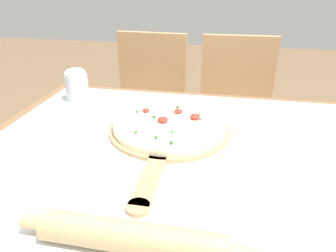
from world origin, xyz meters
The scene contains 8 objects.
dining_table centered at (0.00, 0.00, 0.62)m, with size 1.14×0.95×0.73m.
towel_cloth centered at (0.00, 0.00, 0.73)m, with size 1.06×0.87×0.00m.
pizza_peel centered at (-0.03, 0.10, 0.74)m, with size 0.36×0.56×0.01m.
pizza centered at (-0.03, 0.12, 0.76)m, with size 0.34×0.34×0.04m.
rolling_pin centered at (-0.01, -0.32, 0.76)m, with size 0.41×0.06×0.06m.
chair_left centered at (-0.28, 0.82, 0.51)m, with size 0.42×0.42×0.89m.
chair_right centered at (0.19, 0.82, 0.51)m, with size 0.41×0.41×0.89m.
flour_cup centered at (-0.41, 0.31, 0.79)m, with size 0.08×0.08×0.12m.
Camera 1 is at (0.11, -0.67, 1.15)m, focal length 32.00 mm.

